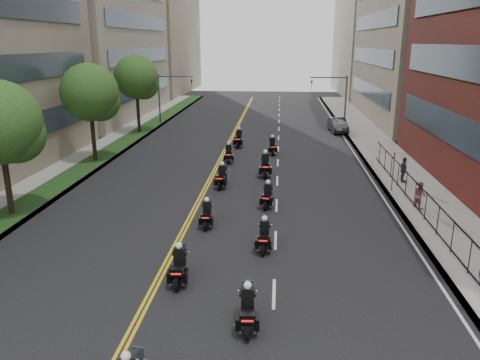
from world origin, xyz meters
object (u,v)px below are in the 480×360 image
(motorcycle_9, at_px, (272,147))
(pedestrian_c, at_px, (404,170))
(motorcycle_7, at_px, (265,166))
(pedestrian_b, at_px, (420,195))
(motorcycle_4, at_px, (207,215))
(motorcycle_3, at_px, (264,236))
(motorcycle_8, at_px, (229,154))
(motorcycle_5, at_px, (268,196))
(motorcycle_6, at_px, (222,177))
(motorcycle_2, at_px, (179,267))
(parked_sedan, at_px, (338,125))
(motorcycle_1, at_px, (247,310))
(motorcycle_10, at_px, (239,139))

(motorcycle_9, bearing_deg, pedestrian_c, -47.62)
(motorcycle_7, height_order, pedestrian_b, motorcycle_7)
(pedestrian_b, bearing_deg, pedestrian_c, -28.62)
(motorcycle_4, xyz_separation_m, pedestrian_b, (11.57, 3.33, 0.31))
(motorcycle_3, relative_size, motorcycle_8, 0.97)
(motorcycle_3, xyz_separation_m, motorcycle_5, (-0.01, 5.79, -0.00))
(pedestrian_b, bearing_deg, motorcycle_3, 100.22)
(pedestrian_c, bearing_deg, motorcycle_5, 116.03)
(pedestrian_c, bearing_deg, motorcycle_6, 93.64)
(motorcycle_3, height_order, motorcycle_9, motorcycle_9)
(motorcycle_2, xyz_separation_m, motorcycle_5, (3.23, 9.14, -0.02))
(pedestrian_b, bearing_deg, motorcycle_6, 49.11)
(parked_sedan, xyz_separation_m, pedestrian_b, (1.80, -23.84, 0.19))
(motorcycle_1, relative_size, motorcycle_3, 1.02)
(motorcycle_10, bearing_deg, motorcycle_8, -91.55)
(motorcycle_1, relative_size, motorcycle_10, 0.89)
(pedestrian_c, bearing_deg, motorcycle_7, 78.29)
(motorcycle_1, bearing_deg, motorcycle_4, 103.45)
(motorcycle_4, bearing_deg, pedestrian_c, 31.46)
(motorcycle_1, xyz_separation_m, parked_sedan, (7.06, 35.93, 0.09))
(motorcycle_3, bearing_deg, motorcycle_9, 91.34)
(motorcycle_2, relative_size, motorcycle_7, 0.87)
(motorcycle_4, height_order, motorcycle_10, motorcycle_10)
(motorcycle_8, relative_size, motorcycle_9, 1.00)
(motorcycle_6, distance_m, pedestrian_b, 12.10)
(motorcycle_4, distance_m, pedestrian_b, 12.04)
(motorcycle_1, bearing_deg, pedestrian_b, 50.03)
(motorcycle_4, distance_m, pedestrian_c, 14.60)
(motorcycle_5, bearing_deg, motorcycle_1, -85.32)
(motorcycle_2, height_order, motorcycle_5, motorcycle_2)
(motorcycle_7, bearing_deg, motorcycle_6, -136.71)
(parked_sedan, bearing_deg, motorcycle_6, -120.11)
(pedestrian_c, bearing_deg, motorcycle_3, 136.75)
(motorcycle_3, relative_size, parked_sedan, 0.49)
(motorcycle_4, bearing_deg, motorcycle_5, 42.82)
(pedestrian_b, bearing_deg, motorcycle_7, 30.19)
(motorcycle_10, xyz_separation_m, pedestrian_b, (11.58, -15.66, 0.19))
(motorcycle_2, bearing_deg, pedestrian_b, 33.74)
(motorcycle_5, xyz_separation_m, motorcycle_10, (-3.05, 15.79, 0.09))
(motorcycle_2, relative_size, motorcycle_4, 1.08)
(motorcycle_7, xyz_separation_m, pedestrian_b, (8.88, -6.28, 0.17))
(motorcycle_8, xyz_separation_m, pedestrian_c, (12.24, -4.91, 0.35))
(motorcycle_10, xyz_separation_m, pedestrian_c, (11.94, -10.59, 0.28))
(motorcycle_8, distance_m, motorcycle_9, 4.57)
(motorcycle_3, distance_m, parked_sedan, 30.50)
(motorcycle_10, height_order, pedestrian_b, motorcycle_10)
(motorcycle_6, height_order, pedestrian_b, motorcycle_6)
(motorcycle_1, bearing_deg, motorcycle_3, 83.12)
(motorcycle_9, bearing_deg, motorcycle_8, -143.41)
(pedestrian_c, bearing_deg, motorcycle_1, 147.46)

